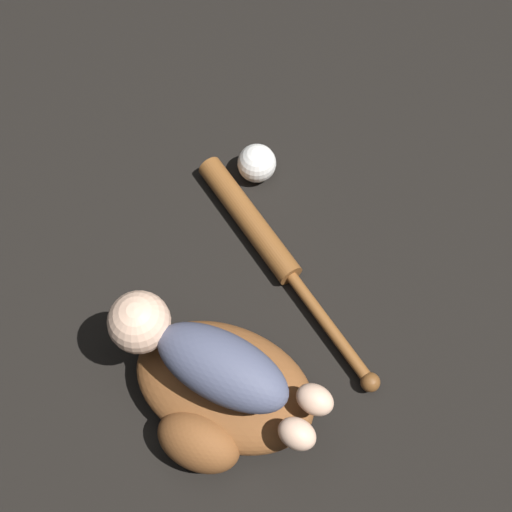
{
  "coord_description": "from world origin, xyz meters",
  "views": [
    {
      "loc": [
        -0.23,
        0.25,
        1.19
      ],
      "look_at": [
        0.11,
        -0.2,
        0.07
      ],
      "focal_mm": 50.0,
      "sensor_mm": 36.0,
      "label": 1
    }
  ],
  "objects_px": {
    "baby_figure": "(204,358)",
    "baseball_bat": "(264,240)",
    "baseball": "(257,163)",
    "baseball_glove": "(220,395)"
  },
  "relations": [
    {
      "from": "baseball_glove",
      "to": "baseball",
      "type": "height_order",
      "value": "baseball_glove"
    },
    {
      "from": "baby_figure",
      "to": "baseball",
      "type": "height_order",
      "value": "baby_figure"
    },
    {
      "from": "baseball_glove",
      "to": "baseball",
      "type": "xyz_separation_m",
      "value": [
        0.23,
        -0.41,
        -0.01
      ]
    },
    {
      "from": "baby_figure",
      "to": "baseball_bat",
      "type": "relative_size",
      "value": 0.73
    },
    {
      "from": "baseball_bat",
      "to": "baseball_glove",
      "type": "bearing_deg",
      "value": 113.27
    },
    {
      "from": "baseball_glove",
      "to": "baseball_bat",
      "type": "distance_m",
      "value": 0.31
    },
    {
      "from": "baseball_glove",
      "to": "baseball_bat",
      "type": "height_order",
      "value": "baseball_glove"
    },
    {
      "from": "baseball",
      "to": "baseball_glove",
      "type": "bearing_deg",
      "value": 119.66
    },
    {
      "from": "baseball_glove",
      "to": "baby_figure",
      "type": "distance_m",
      "value": 0.1
    },
    {
      "from": "baseball_bat",
      "to": "baby_figure",
      "type": "bearing_deg",
      "value": 107.66
    }
  ]
}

